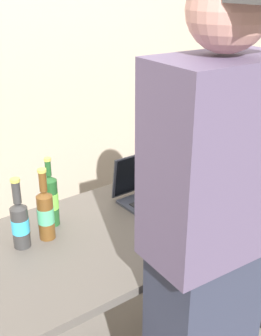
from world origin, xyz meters
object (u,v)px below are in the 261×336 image
object	(u,v)px
person_figure	(207,255)
beer_bottle_brown	(51,199)
beer_bottle_dark	(46,212)
laptop	(153,191)
coffee_mug	(213,182)
beer_bottle_amber	(20,222)

from	to	relation	value
person_figure	beer_bottle_brown	bearing A→B (deg)	104.58
beer_bottle_dark	beer_bottle_brown	world-z (taller)	beer_bottle_brown
laptop	coffee_mug	xyz separation A→B (m)	(0.29, -0.10, 0.00)
beer_bottle_dark	coffee_mug	bearing A→B (deg)	-6.79
beer_bottle_dark	beer_bottle_amber	bearing A→B (deg)	178.11
beer_bottle_amber	beer_bottle_dark	size ratio (longest dim) A/B	0.96
beer_bottle_amber	beer_bottle_dark	xyz separation A→B (m)	(0.10, -0.00, 0.01)
beer_bottle_amber	coffee_mug	xyz separation A→B (m)	(0.93, -0.10, -0.06)
beer_bottle_brown	beer_bottle_amber	bearing A→B (deg)	-155.14
laptop	person_figure	size ratio (longest dim) A/B	0.19
beer_bottle_dark	beer_bottle_brown	xyz separation A→B (m)	(0.06, 0.08, 0.00)
person_figure	coffee_mug	world-z (taller)	person_figure
laptop	beer_bottle_dark	bearing A→B (deg)	-179.59
laptop	beer_bottle_amber	size ratio (longest dim) A/B	1.13
beer_bottle_amber	person_figure	distance (m)	0.72
beer_bottle_amber	beer_bottle_brown	world-z (taller)	beer_bottle_brown
beer_bottle_dark	coffee_mug	distance (m)	0.84
beer_bottle_amber	beer_bottle_brown	size ratio (longest dim) A/B	0.95
laptop	coffee_mug	bearing A→B (deg)	-19.56
beer_bottle_dark	person_figure	world-z (taller)	person_figure
beer_bottle_brown	person_figure	xyz separation A→B (m)	(0.18, -0.70, 0.05)
laptop	beer_bottle_brown	bearing A→B (deg)	170.84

